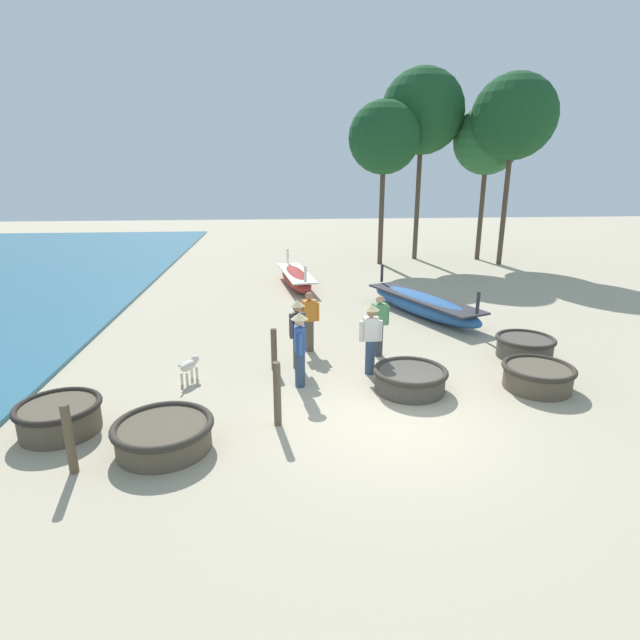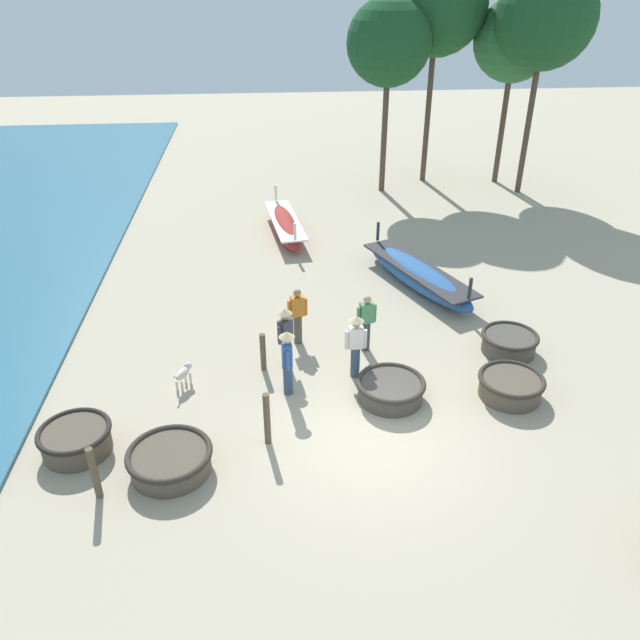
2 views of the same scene
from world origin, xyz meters
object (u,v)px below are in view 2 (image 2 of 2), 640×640
at_px(coracle_weathered, 170,460).
at_px(tree_tall_back, 546,18).
at_px(coracle_front_left, 511,386).
at_px(fisherman_by_coracle, 287,359).
at_px(coracle_far_left, 391,389).
at_px(tree_leftmost, 389,43).
at_px(fisherman_with_hat, 285,334).
at_px(tree_rightmost, 437,4).
at_px(long_boat_red_hull, 285,225).
at_px(mooring_post_shoreline, 267,419).
at_px(mooring_post_inland, 94,473).
at_px(mooring_post_mid_beach, 263,352).
at_px(long_boat_ochre_hull, 418,275).
at_px(fisherman_hauling, 356,342).
at_px(tree_center, 514,41).
at_px(coracle_center, 76,439).
at_px(coracle_upturned, 509,342).
at_px(fisherman_standing_left, 366,321).
at_px(fisherman_crouching, 298,315).
at_px(dog, 184,373).

height_order(coracle_weathered, tree_tall_back, tree_tall_back).
bearing_deg(coracle_front_left, fisherman_by_coracle, 173.75).
relative_size(coracle_far_left, tree_leftmost, 0.21).
relative_size(fisherman_with_hat, tree_rightmost, 0.18).
distance_m(long_boat_red_hull, mooring_post_shoreline, 11.46).
xyz_separation_m(mooring_post_inland, mooring_post_mid_beach, (3.13, 3.96, -0.08)).
xyz_separation_m(coracle_weathered, long_boat_ochre_hull, (6.65, 7.52, 0.10)).
bearing_deg(coracle_far_left, fisherman_hauling, 125.26).
bearing_deg(mooring_post_mid_beach, tree_center, 53.15).
relative_size(coracle_weathered, coracle_far_left, 1.07).
xyz_separation_m(coracle_far_left, mooring_post_shoreline, (-2.82, -1.26, 0.35)).
bearing_deg(mooring_post_shoreline, fisherman_hauling, 46.30).
bearing_deg(tree_leftmost, fisherman_hauling, -102.55).
xyz_separation_m(coracle_center, fisherman_by_coracle, (4.40, 1.59, 0.65)).
relative_size(mooring_post_inland, tree_tall_back, 0.13).
relative_size(coracle_upturned, tree_tall_back, 0.17).
height_order(mooring_post_shoreline, tree_tall_back, tree_tall_back).
distance_m(long_boat_red_hull, fisherman_standing_left, 8.24).
xyz_separation_m(coracle_far_left, tree_center, (7.78, 15.69, 5.63)).
xyz_separation_m(fisherman_by_coracle, mooring_post_mid_beach, (-0.56, 1.04, -0.46)).
bearing_deg(fisherman_with_hat, fisherman_hauling, -17.19).
distance_m(long_boat_red_hull, fisherman_by_coracle, 9.77).
distance_m(long_boat_ochre_hull, fisherman_crouching, 4.90).
bearing_deg(tree_tall_back, coracle_front_left, -111.12).
relative_size(tree_leftmost, tree_tall_back, 0.87).
xyz_separation_m(long_boat_ochre_hull, mooring_post_shoreline, (-4.73, -6.86, 0.25)).
bearing_deg(tree_leftmost, coracle_weathered, -113.06).
bearing_deg(fisherman_hauling, dog, -178.89).
height_order(mooring_post_shoreline, mooring_post_mid_beach, mooring_post_shoreline).
height_order(coracle_far_left, tree_tall_back, tree_tall_back).
bearing_deg(fisherman_crouching, coracle_weathered, -121.37).
bearing_deg(fisherman_crouching, coracle_upturned, -9.90).
xyz_separation_m(fisherman_standing_left, dog, (-4.50, -1.23, -0.46)).
relative_size(coracle_center, coracle_weathered, 0.88).
height_order(fisherman_crouching, tree_leftmost, tree_leftmost).
relative_size(long_boat_red_hull, mooring_post_mid_beach, 4.58).
xyz_separation_m(coracle_center, fisherman_crouching, (4.76, 3.80, 0.53)).
bearing_deg(mooring_post_mid_beach, fisherman_by_coracle, -61.59).
distance_m(coracle_far_left, dog, 4.84).
height_order(coracle_center, fisherman_hauling, fisherman_hauling).
bearing_deg(long_boat_red_hull, tree_tall_back, 21.24).
bearing_deg(tree_leftmost, coracle_far_left, -99.18).
bearing_deg(coracle_center, long_boat_ochre_hull, 38.12).
relative_size(fisherman_crouching, mooring_post_mid_beach, 1.58).
relative_size(coracle_front_left, mooring_post_mid_beach, 1.53).
distance_m(coracle_far_left, mooring_post_inland, 6.52).
height_order(fisherman_hauling, fisherman_by_coracle, same).
height_order(coracle_center, long_boat_red_hull, long_boat_red_hull).
bearing_deg(coracle_front_left, dog, 172.18).
bearing_deg(mooring_post_mid_beach, fisherman_with_hat, 2.41).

